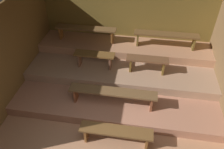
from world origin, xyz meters
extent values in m
cube|color=#AC7956|center=(0.00, 2.06, -0.04)|extent=(6.06, 4.92, 0.08)
cube|color=brown|center=(0.00, 4.15, 1.23)|extent=(6.06, 0.06, 2.47)
cube|color=brown|center=(-2.66, 2.06, 1.23)|extent=(0.06, 4.92, 2.47)
cube|color=#A97158|center=(0.00, 2.52, 0.12)|extent=(5.26, 3.21, 0.24)
cube|color=#A47E63|center=(0.00, 3.06, 0.36)|extent=(5.26, 2.13, 0.24)
cube|color=tan|center=(0.00, 3.61, 0.61)|extent=(5.26, 1.03, 0.24)
cube|color=brown|center=(0.19, 0.57, 0.42)|extent=(1.58, 0.30, 0.05)
cube|color=brown|center=(-0.48, 0.57, 0.20)|extent=(0.05, 0.24, 0.40)
cube|color=brown|center=(0.86, 0.57, 0.20)|extent=(0.05, 0.24, 0.40)
cube|color=brown|center=(-0.03, 1.50, 0.66)|extent=(2.13, 0.30, 0.05)
cube|color=brown|center=(-0.98, 1.50, 0.44)|extent=(0.05, 0.24, 0.40)
cube|color=brown|center=(0.91, 1.50, 0.44)|extent=(0.05, 0.24, 0.40)
cube|color=brown|center=(-0.73, 2.65, 0.90)|extent=(1.13, 0.30, 0.05)
cube|color=brown|center=(-1.18, 2.65, 0.68)|extent=(0.05, 0.24, 0.40)
cube|color=brown|center=(-0.29, 2.65, 0.68)|extent=(0.05, 0.24, 0.40)
cube|color=brown|center=(0.73, 2.65, 0.90)|extent=(1.13, 0.30, 0.05)
cube|color=brown|center=(0.29, 2.65, 0.68)|extent=(0.05, 0.24, 0.40)
cube|color=brown|center=(1.18, 2.65, 0.68)|extent=(0.05, 0.24, 0.40)
cube|color=brown|center=(-1.22, 3.65, 1.15)|extent=(1.89, 0.30, 0.05)
cube|color=brown|center=(-2.04, 3.65, 0.93)|extent=(0.05, 0.24, 0.40)
cube|color=brown|center=(-0.40, 3.65, 0.93)|extent=(0.05, 0.24, 0.40)
cube|color=brown|center=(1.22, 3.65, 1.15)|extent=(1.89, 0.30, 0.05)
cube|color=brown|center=(0.40, 3.65, 0.93)|extent=(0.05, 0.24, 0.40)
cube|color=brown|center=(2.04, 3.65, 0.93)|extent=(0.05, 0.24, 0.40)
camera|label=1|loc=(0.56, -2.33, 4.34)|focal=35.56mm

